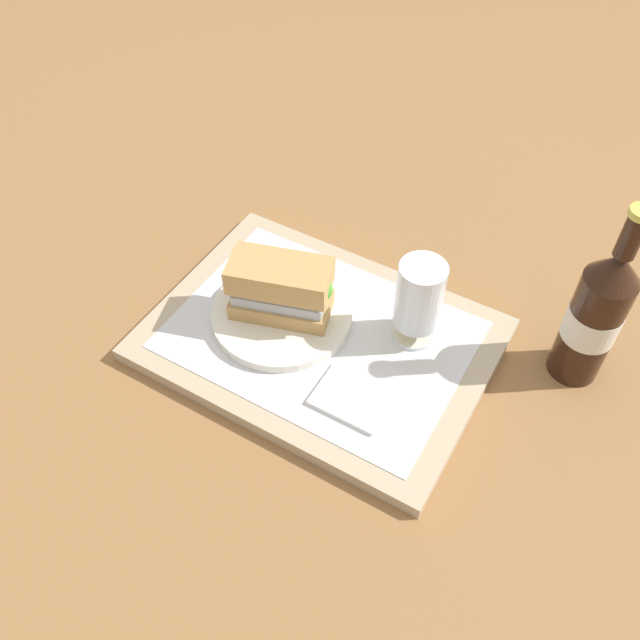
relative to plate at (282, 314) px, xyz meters
name	(u,v)px	position (x,y,z in m)	size (l,w,h in m)	color
ground_plane	(320,344)	(0.06, 0.00, -0.03)	(3.00, 3.00, 0.00)	olive
tray	(320,340)	(0.06, 0.00, -0.02)	(0.44, 0.32, 0.02)	tan
placemat	(320,335)	(0.06, 0.00, -0.01)	(0.38, 0.27, 0.00)	silver
plate	(282,314)	(0.00, 0.00, 0.00)	(0.19, 0.19, 0.01)	silver
sandwich	(283,289)	(0.00, 0.00, 0.05)	(0.14, 0.10, 0.08)	tan
beer_glass	(419,300)	(0.17, 0.06, 0.06)	(0.06, 0.06, 0.12)	silver
napkin_folded	(353,398)	(0.15, -0.07, 0.00)	(0.09, 0.07, 0.01)	white
beer_bottle	(595,315)	(0.36, 0.13, 0.08)	(0.07, 0.07, 0.27)	black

